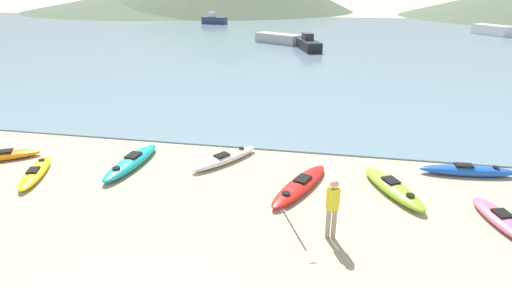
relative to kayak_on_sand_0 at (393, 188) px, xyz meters
name	(u,v)px	position (x,y,z in m)	size (l,w,h in m)	color
bay_water	(305,39)	(-5.58, 37.73, -0.15)	(160.00, 70.00, 0.06)	slate
kayak_on_sand_0	(393,188)	(0.00, 0.00, 0.00)	(2.06, 3.01, 0.41)	#8CCC2D
kayak_on_sand_1	(131,162)	(-9.12, 0.31, 0.00)	(0.99, 3.45, 0.40)	teal
kayak_on_sand_2	(2,156)	(-14.24, -0.04, -0.03)	(2.67, 1.94, 0.35)	orange
kayak_on_sand_3	(225,158)	(-5.86, 1.31, -0.02)	(2.24, 2.88, 0.36)	white
kayak_on_sand_4	(504,221)	(2.78, -1.35, -0.04)	(1.47, 2.71, 0.34)	#E5668C
kayak_on_sand_5	(300,185)	(-2.92, -0.29, -0.04)	(1.97, 3.49, 0.33)	red
kayak_on_sand_6	(468,170)	(2.72, 1.82, 0.00)	(3.28, 0.83, 0.40)	blue
kayak_on_sand_7	(35,172)	(-12.01, -1.08, -0.04)	(1.54, 2.78, 0.33)	yellow
person_near_foreground	(332,205)	(-1.92, -2.84, 0.80)	(0.35, 0.30, 1.71)	gray
moored_boat_0	(278,38)	(-8.27, 33.35, 0.39)	(5.57, 4.38, 1.03)	#B2B2B7
moored_boat_1	(214,20)	(-21.85, 54.37, 0.53)	(4.31, 2.06, 1.88)	navy
moored_boat_2	(493,30)	(18.00, 46.41, 0.49)	(4.33, 5.37, 1.22)	white
moored_boat_3	(308,44)	(-4.64, 29.12, 0.44)	(2.95, 5.13, 1.60)	black
loose_paddle	(294,230)	(-2.87, -2.69, -0.17)	(1.32, 2.60, 0.03)	black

